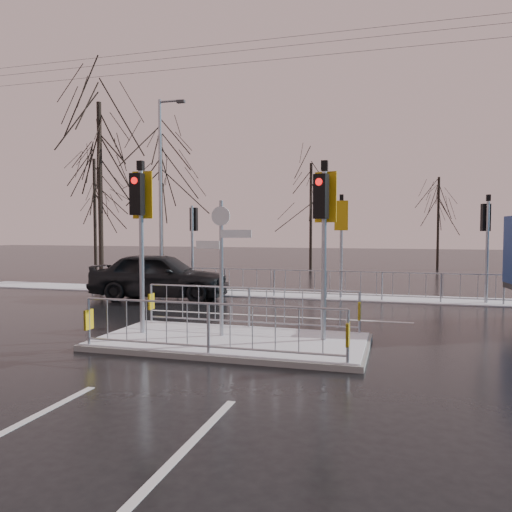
# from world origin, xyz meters

# --- Properties ---
(ground) EXTENTS (120.00, 120.00, 0.00)m
(ground) POSITION_xyz_m (0.00, 0.00, 0.00)
(ground) COLOR black
(ground) RESTS_ON ground
(snow_verge) EXTENTS (30.00, 2.00, 0.04)m
(snow_verge) POSITION_xyz_m (0.00, 8.60, 0.02)
(snow_verge) COLOR silver
(snow_verge) RESTS_ON ground
(lane_markings) EXTENTS (8.00, 11.38, 0.01)m
(lane_markings) POSITION_xyz_m (0.00, -0.33, 0.00)
(lane_markings) COLOR silver
(lane_markings) RESTS_ON ground
(traffic_island) EXTENTS (6.00, 3.04, 4.15)m
(traffic_island) POSITION_xyz_m (-0.01, 0.01, 0.39)
(traffic_island) COLOR slate
(traffic_island) RESTS_ON ground
(far_kerb_fixtures) EXTENTS (18.00, 0.65, 3.83)m
(far_kerb_fixtures) POSITION_xyz_m (0.29, 8.09, 1.02)
(far_kerb_fixtures) COLOR #969BA3
(far_kerb_fixtures) RESTS_ON ground
(car_far_lane) EXTENTS (5.31, 2.67, 1.73)m
(car_far_lane) POSITION_xyz_m (-4.92, 6.26, 0.87)
(car_far_lane) COLOR black
(car_far_lane) RESTS_ON ground
(tree_near_a) EXTENTS (4.75, 4.75, 8.97)m
(tree_near_a) POSITION_xyz_m (-10.50, 11.00, 6.11)
(tree_near_a) COLOR black
(tree_near_a) RESTS_ON ground
(tree_near_b) EXTENTS (4.00, 4.00, 7.55)m
(tree_near_b) POSITION_xyz_m (-8.00, 12.50, 5.15)
(tree_near_b) COLOR black
(tree_near_b) RESTS_ON ground
(tree_near_c) EXTENTS (3.50, 3.50, 6.61)m
(tree_near_c) POSITION_xyz_m (-12.50, 13.50, 4.50)
(tree_near_c) COLOR black
(tree_near_c) RESTS_ON ground
(tree_far_a) EXTENTS (3.75, 3.75, 7.08)m
(tree_far_a) POSITION_xyz_m (-2.00, 22.00, 4.82)
(tree_far_a) COLOR black
(tree_far_a) RESTS_ON ground
(tree_far_b) EXTENTS (3.25, 3.25, 6.14)m
(tree_far_b) POSITION_xyz_m (6.00, 24.00, 4.18)
(tree_far_b) COLOR black
(tree_far_b) RESTS_ON ground
(street_lamp_left) EXTENTS (1.25, 0.18, 8.20)m
(street_lamp_left) POSITION_xyz_m (-6.43, 9.50, 4.49)
(street_lamp_left) COLOR #969BA3
(street_lamp_left) RESTS_ON ground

